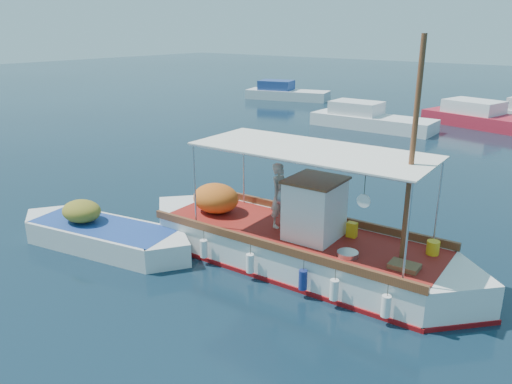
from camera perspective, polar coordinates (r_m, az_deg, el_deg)
The scene contains 6 objects.
ground at distance 14.14m, azimuth 3.78°, elevation -7.27°, with size 160.00×160.00×0.00m, color black.
fishing_caique at distance 13.49m, azimuth 4.41°, elevation -6.04°, with size 10.14×3.18×6.19m.
dinghy at distance 15.24m, azimuth -17.19°, elevation -4.86°, with size 5.95×2.54×1.48m.
bg_boat_nw at distance 32.42m, azimuth 12.78°, elevation 8.00°, with size 7.68×2.56×1.80m.
bg_boat_n at distance 35.10m, azimuth 24.86°, elevation 7.53°, with size 8.65×4.70×1.80m.
bg_boat_far_w at distance 44.51m, azimuth 3.36°, elevation 11.16°, with size 7.47×4.11×1.80m.
Camera 1 is at (7.06, -10.60, 6.13)m, focal length 35.00 mm.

